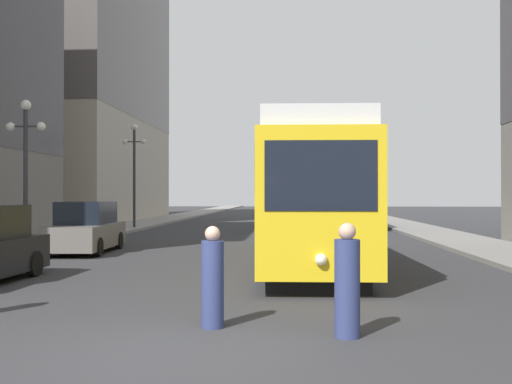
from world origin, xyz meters
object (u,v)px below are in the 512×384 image
at_px(lamp_post_left_far, 134,160).
at_px(pedestrian_crossing_near, 347,284).
at_px(pedestrian_crossing_far, 213,280).
at_px(streetcar, 305,194).
at_px(transit_bus, 343,197).
at_px(lamp_post_left_near, 26,151).
at_px(parked_car_left_near, 86,229).

bearing_deg(lamp_post_left_far, pedestrian_crossing_near, -68.87).
relative_size(pedestrian_crossing_far, lamp_post_left_far, 0.26).
xyz_separation_m(pedestrian_crossing_near, pedestrian_crossing_far, (-2.03, 0.51, -0.04)).
relative_size(streetcar, lamp_post_left_far, 2.49).
bearing_deg(transit_bus, pedestrian_crossing_near, -92.83).
bearing_deg(lamp_post_left_far, transit_bus, 17.56).
bearing_deg(streetcar, transit_bus, 80.45).
bearing_deg(pedestrian_crossing_near, lamp_post_left_near, -139.05).
bearing_deg(lamp_post_left_near, streetcar, -6.42).
height_order(pedestrian_crossing_near, pedestrian_crossing_far, pedestrian_crossing_near).
distance_m(streetcar, parked_car_left_near, 8.11).
bearing_deg(streetcar, parked_car_left_near, 165.66).
xyz_separation_m(transit_bus, lamp_post_left_far, (-12.59, -3.98, 2.16)).
bearing_deg(streetcar, lamp_post_left_near, 172.44).
xyz_separation_m(parked_car_left_near, lamp_post_left_near, (-1.90, -0.74, 2.77)).
bearing_deg(transit_bus, streetcar, -96.47).
bearing_deg(pedestrian_crossing_far, lamp_post_left_far, 12.77).
xyz_separation_m(transit_bus, pedestrian_crossing_near, (-2.51, -30.06, -1.17)).
relative_size(pedestrian_crossing_near, pedestrian_crossing_far, 1.05).
bearing_deg(pedestrian_crossing_near, transit_bus, 175.26).
xyz_separation_m(pedestrian_crossing_near, lamp_post_left_near, (-10.08, 11.63, 2.84)).
xyz_separation_m(parked_car_left_near, lamp_post_left_far, (-1.90, 13.72, 3.26)).
relative_size(transit_bus, lamp_post_left_near, 2.37).
bearing_deg(parked_car_left_near, pedestrian_crossing_near, -59.39).
height_order(parked_car_left_near, pedestrian_crossing_near, parked_car_left_near).
xyz_separation_m(pedestrian_crossing_near, lamp_post_left_far, (-10.08, 26.08, 3.33)).
xyz_separation_m(streetcar, lamp_post_left_far, (-9.70, 15.55, 2.01)).
bearing_deg(pedestrian_crossing_near, lamp_post_left_far, -158.84).
height_order(transit_bus, lamp_post_left_near, lamp_post_left_near).
relative_size(transit_bus, pedestrian_crossing_far, 7.87).
distance_m(streetcar, lamp_post_left_far, 18.43).
relative_size(transit_bus, lamp_post_left_far, 2.04).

